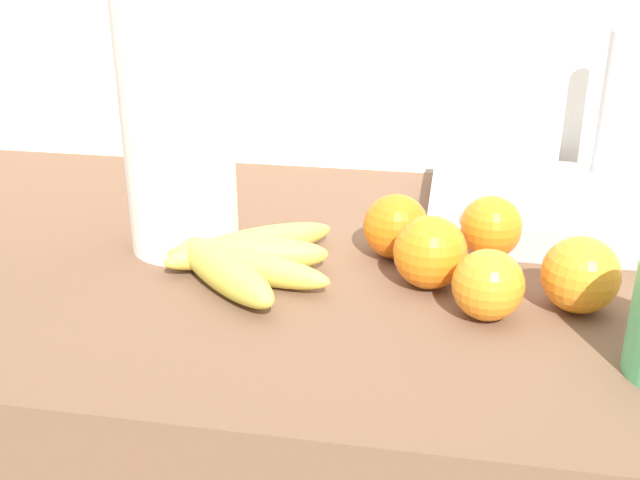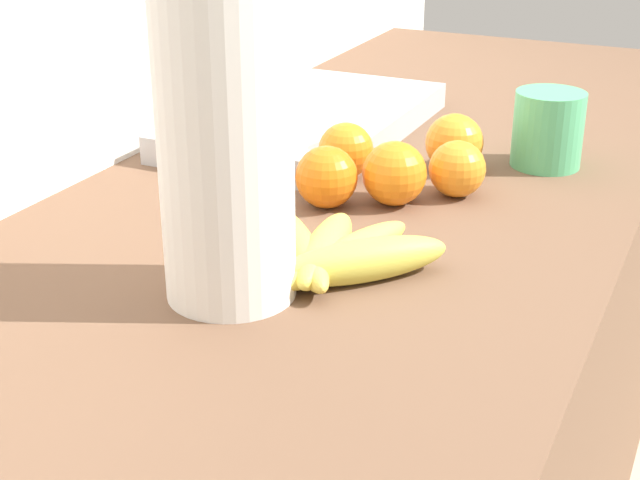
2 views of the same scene
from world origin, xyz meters
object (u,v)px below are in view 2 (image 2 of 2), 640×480
Objects in this scene: mug at (548,129)px; sink_basin at (306,118)px; orange_back_left at (327,177)px; paper_towel_roll at (225,142)px; banana_bunch at (334,253)px; orange_center at (346,150)px; orange_right at (454,143)px; orange_back_right at (394,173)px; orange_far_right at (457,169)px.

sink_basin is at bearing 90.24° from mug.
paper_towel_roll reaches higher than orange_back_left.
orange_back_left is 0.26m from paper_towel_roll.
banana_bunch is 0.17m from paper_towel_roll.
sink_basin is at bearing 40.70° from orange_center.
orange_back_right reaches higher than orange_right.
paper_towel_roll is at bearing 141.86° from banana_bunch.
orange_back_left is at bearing 152.72° from orange_right.
mug is at bearing -31.54° from orange_back_right.
paper_towel_roll is at bearing -174.56° from orange_center.
paper_towel_roll is at bearing -177.16° from orange_back_left.
orange_back_left is 0.32m from mug.
orange_right is at bearing -105.52° from sink_basin.
orange_back_right is at bearing -125.31° from orange_center.
mug is (0.25, -0.20, 0.01)m from orange_back_left.
orange_back_left is (0.15, 0.08, 0.02)m from banana_bunch.
orange_back_left is at bearing 141.94° from mug.
orange_back_left is (-0.18, 0.09, -0.00)m from orange_right.
orange_back_right is (-0.06, -0.09, 0.00)m from orange_center.
mug is (0.15, -0.22, 0.01)m from orange_center.
orange_center is 0.26m from mug.
orange_back_right is 0.17× the size of sink_basin.
orange_back_right is 0.30m from sink_basin.
orange_far_right is (-0.09, -0.03, -0.00)m from orange_right.
orange_right is 0.17× the size of sink_basin.
sink_basin is (0.15, 0.13, -0.01)m from orange_center.
orange_back_left is 1.04× the size of orange_center.
mug is at bearing -56.25° from orange_right.
banana_bunch is at bearing -176.60° from orange_back_right.
orange_back_right reaches higher than orange_center.
orange_back_right is (-0.14, 0.03, 0.00)m from orange_right.
orange_back_right is 1.11× the size of orange_far_right.
orange_right is at bearing -55.18° from orange_center.
sink_basin is (0.25, 0.15, -0.01)m from orange_back_left.
banana_bunch is 3.16× the size of orange_back_left.
mug is (0.49, -0.18, -0.10)m from paper_towel_roll.
paper_towel_roll reaches higher than orange_center.
mug is at bearing -20.66° from paper_towel_roll.
orange_right is 0.25m from sink_basin.
paper_towel_roll is at bearing -161.98° from sink_basin.
orange_right is 1.09× the size of orange_far_right.
banana_bunch is 0.19m from orange_back_right.
paper_towel_roll is (-0.08, 0.07, 0.13)m from banana_bunch.
sink_basin is (0.07, 0.24, -0.02)m from orange_right.
paper_towel_roll is (-0.34, -0.03, 0.11)m from orange_center.
banana_bunch is 0.42m from mug.
orange_back_right reaches higher than orange_back_left.
orange_back_right is at bearing 169.30° from orange_right.
orange_back_left is at bearing 2.84° from paper_towel_roll.
orange_center is 1.03× the size of orange_far_right.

